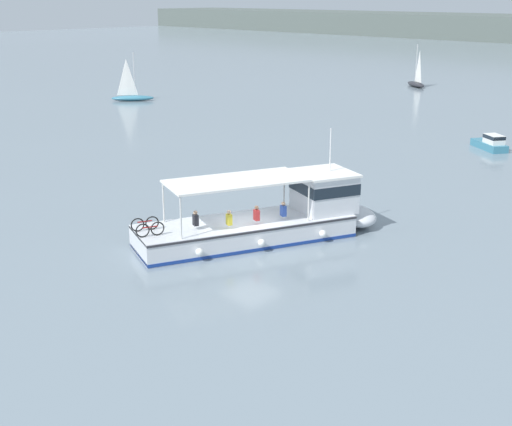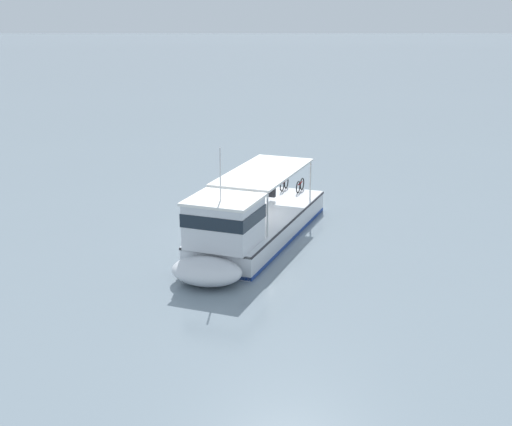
% 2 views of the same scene
% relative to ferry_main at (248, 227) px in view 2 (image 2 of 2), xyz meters
% --- Properties ---
extents(ground_plane, '(400.00, 400.00, 0.00)m').
position_rel_ferry_main_xyz_m(ground_plane, '(0.07, -1.69, -1.02)').
color(ground_plane, gray).
extents(ferry_main, '(7.42, 12.97, 5.32)m').
position_rel_ferry_main_xyz_m(ferry_main, '(0.00, 0.00, 0.00)').
color(ferry_main, silver).
rests_on(ferry_main, ground).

